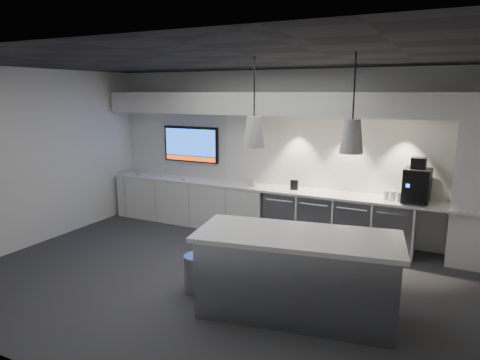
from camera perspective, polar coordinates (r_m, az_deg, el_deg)
The scene contains 27 objects.
floor at distance 6.23m, azimuth -3.55°, elevation -13.08°, with size 7.00×7.00×0.00m, color #323235.
ceiling at distance 5.67m, azimuth -3.94°, elevation 15.63°, with size 7.00×7.00×0.00m, color black.
wall_back at distance 8.00m, azimuth 5.22°, elevation 3.67°, with size 7.00×7.00×0.00m, color silver.
wall_front at distance 3.87m, azimuth -22.57°, elevation -5.83°, with size 7.00×7.00×0.00m, color silver.
wall_left at distance 8.08m, azimuth -25.83°, elevation 2.63°, with size 7.00×7.00×0.00m, color silver.
back_counter at distance 7.81m, azimuth 4.28°, elevation -1.12°, with size 6.80×0.65×0.04m, color white.
left_base_cabinets at distance 8.70m, azimuth -6.52°, elevation -2.89°, with size 3.30×0.63×0.86m, color white.
fridge_unit_a at distance 7.84m, azimuth 5.93°, elevation -4.54°, with size 0.60×0.61×0.85m, color gray.
fridge_unit_b at distance 7.66m, azimuth 10.37°, elevation -5.08°, with size 0.60×0.61×0.85m, color gray.
fridge_unit_c at distance 7.52m, azimuth 15.01°, elevation -5.60°, with size 0.60×0.61×0.85m, color gray.
fridge_unit_d at distance 7.44m, azimuth 19.79°, elevation -6.09°, with size 0.60×0.61×0.85m, color gray.
backsplash at distance 7.63m, azimuth 13.62°, elevation 3.39°, with size 4.60×0.03×1.30m, color white.
soffit at distance 7.65m, azimuth 4.53°, elevation 10.09°, with size 6.90×0.60×0.40m, color white.
column at distance 7.23m, azimuth 28.64°, elevation -0.18°, with size 0.55×0.55×2.60m, color white.
wall_tv at distance 8.80m, azimuth -6.56°, elevation 4.76°, with size 1.25×0.07×0.72m.
island at distance 5.19m, azimuth 7.53°, elevation -12.33°, with size 2.48×1.38×1.00m.
bin at distance 5.81m, azimuth -5.67°, elevation -12.29°, with size 0.36×0.36×0.50m, color gray.
coffee_machine at distance 7.25m, azimuth 22.52°, elevation -0.48°, with size 0.41×0.58×0.71m.
sign_black at distance 7.63m, azimuth 7.23°, elevation -0.65°, with size 0.14×0.02×0.18m, color black.
sign_white at distance 7.88m, azimuth 1.50°, elevation -0.32°, with size 0.18×0.02×0.14m, color white.
cup_cluster at distance 7.28m, azimuth 19.74°, elevation -1.97°, with size 0.28×0.18×0.15m, color silver, non-canonical shape.
tray_a at distance 9.25m, azimuth -13.07°, elevation 0.81°, with size 0.16×0.16×0.03m, color #B7B7B7.
tray_b at distance 8.99m, azimuth -10.58°, elevation 0.61°, with size 0.16×0.16×0.03m, color #B7B7B7.
tray_c at distance 8.79m, azimuth -8.74°, elevation 0.43°, with size 0.16×0.16×0.03m, color #B7B7B7.
tray_d at distance 8.57m, azimuth -7.24°, elevation 0.18°, with size 0.16×0.16×0.03m, color #B7B7B7.
pendant_left at distance 4.97m, azimuth 1.88°, elevation 6.46°, with size 0.25×0.25×1.06m.
pendant_right at distance 4.62m, azimuth 14.69°, elevation 5.70°, with size 0.25×0.25×1.06m.
Camera 1 is at (2.83, -4.90, 2.60)m, focal length 32.00 mm.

